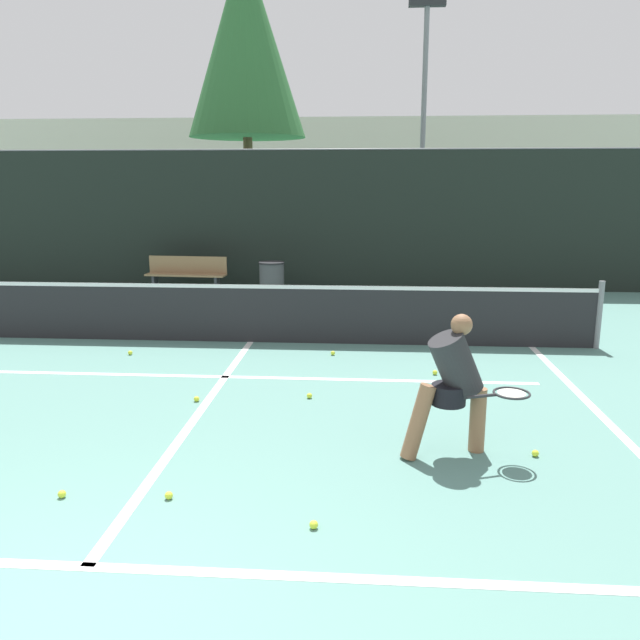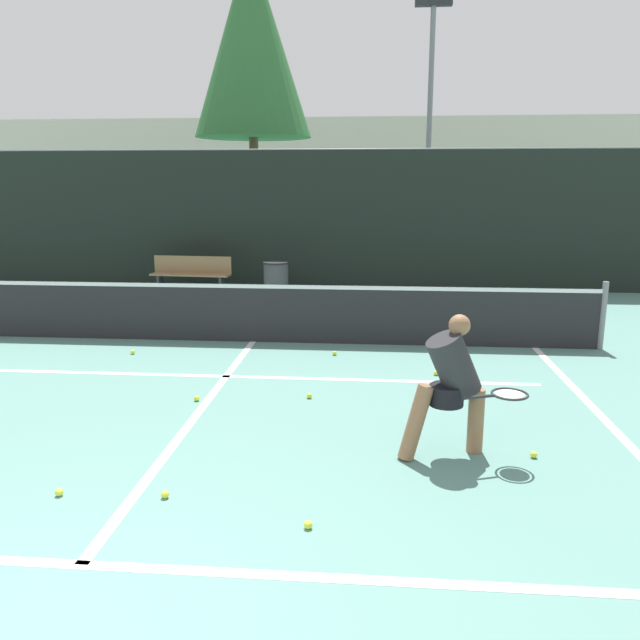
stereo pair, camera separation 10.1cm
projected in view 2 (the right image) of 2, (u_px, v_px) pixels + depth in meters
The scene contains 22 objects.
court_baseline_near at pixel (81, 565), 4.24m from camera, with size 11.00×0.10×0.01m, color white.
court_service_line at pixel (226, 376), 8.37m from camera, with size 8.25×0.10×0.01m, color white.
court_center_mark at pixel (203, 407), 7.23m from camera, with size 0.10×6.14×0.01m, color white.
court_sideline_right at pixel (604, 419), 6.85m from camera, with size 0.10×7.14×0.01m, color white.
net at pixel (252, 311), 10.10m from camera, with size 11.09×0.09×1.07m.
fence_back at pixel (294, 220), 15.10m from camera, with size 24.00×0.06×3.34m.
player_practicing at pixel (452, 382), 5.81m from camera, with size 1.25×0.51×1.38m.
tennis_ball_scattered_1 at pixel (59, 492), 5.17m from camera, with size 0.07×0.07×0.07m, color #D1E033.
tennis_ball_scattered_2 at pixel (436, 373), 8.42m from camera, with size 0.07×0.07×0.07m, color #D1E033.
tennis_ball_scattered_3 at pixel (308, 525), 4.68m from camera, with size 0.07×0.07×0.07m, color #D1E033.
tennis_ball_scattered_5 at pixel (534, 455), 5.89m from camera, with size 0.07×0.07×0.07m, color #D1E033.
tennis_ball_scattered_6 at pixel (165, 494), 5.13m from camera, with size 0.07×0.07×0.07m, color #D1E033.
tennis_ball_scattered_7 at pixel (133, 352), 9.46m from camera, with size 0.07×0.07×0.07m, color #D1E033.
tennis_ball_scattered_8 at pixel (335, 353), 9.40m from camera, with size 0.07×0.07×0.07m, color #D1E033.
tennis_ball_scattered_10 at pixel (197, 398), 7.43m from camera, with size 0.07×0.07×0.07m, color #D1E033.
tennis_ball_scattered_11 at pixel (309, 396), 7.52m from camera, with size 0.07×0.07×0.07m, color #D1E033.
courtside_bench at pixel (191, 273), 14.68m from camera, with size 1.92×0.52×0.86m.
trash_bin at pixel (276, 279), 14.24m from camera, with size 0.59×0.59×0.79m.
parked_car at pixel (161, 252), 17.86m from camera, with size 1.69×4.40×1.43m.
floodlight_mast at pixel (430, 96), 19.01m from camera, with size 1.10×0.24×8.04m.
tree_west at pixel (251, 42), 18.26m from camera, with size 3.50×3.50×9.34m.
building_far at pixel (334, 179), 29.50m from camera, with size 36.00×2.40×5.44m, color beige.
Camera 2 is at (1.95, -2.80, 2.54)m, focal length 35.00 mm.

